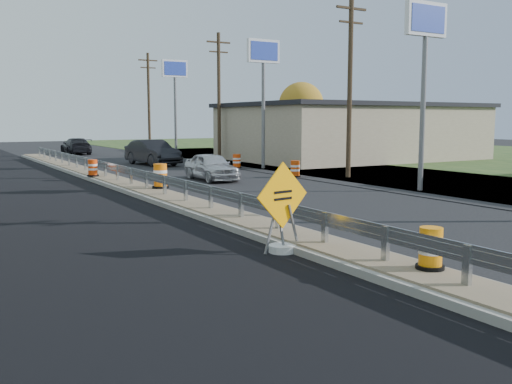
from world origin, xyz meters
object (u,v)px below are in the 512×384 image
barrel_median_far (93,168)px  car_dark_mid (153,152)px  barrel_median_mid (160,176)px  barrel_shoulder_far (142,151)px  car_dark_far (76,146)px  barrel_median_near (431,249)px  barrel_shoulder_near (295,169)px  barrel_shoulder_mid (237,162)px  car_silver (211,166)px  caution_sign (282,230)px

barrel_median_far → car_dark_mid: 10.19m
barrel_median_mid → barrel_shoulder_far: bearing=72.3°
barrel_median_mid → car_dark_far: car_dark_far is taller
barrel_median_near → barrel_median_mid: barrel_median_mid is taller
barrel_median_mid → barrel_shoulder_near: (8.65, 2.74, -0.29)m
barrel_shoulder_mid → car_dark_far: car_dark_far is taller
barrel_median_far → car_dark_far: size_ratio=0.17×
barrel_shoulder_far → car_dark_far: size_ratio=0.16×
barrel_median_mid → car_silver: bearing=41.6°
caution_sign → barrel_median_far: caution_sign is taller
barrel_median_mid → barrel_shoulder_mid: 12.65m
barrel_median_near → car_dark_far: car_dark_far is taller
barrel_shoulder_mid → car_silver: size_ratio=0.22×
barrel_median_near → barrel_shoulder_near: (8.93, 17.53, -0.19)m
car_dark_far → caution_sign: bearing=85.1°
caution_sign → barrel_shoulder_far: bearing=65.8°
barrel_shoulder_mid → car_dark_far: size_ratio=0.18×
caution_sign → car_dark_mid: caution_sign is taller
caution_sign → car_silver: bearing=60.0°
car_dark_mid → caution_sign: bearing=-111.2°
barrel_median_far → barrel_shoulder_mid: bearing=16.0°
barrel_median_mid → caution_sign: bearing=-97.2°
barrel_median_far → barrel_shoulder_near: bearing=-20.8°
barrel_shoulder_mid → caution_sign: bearing=-116.1°
barrel_median_near → barrel_shoulder_near: bearing=63.0°
car_dark_far → barrel_shoulder_mid: bearing=106.4°
barrel_median_mid → car_silver: 5.57m
barrel_median_mid → barrel_shoulder_near: size_ratio=1.14×
barrel_shoulder_far → car_silver: 21.49m
barrel_median_far → car_dark_mid: size_ratio=0.16×
barrel_median_mid → barrel_median_far: barrel_median_mid is taller
car_dark_far → barrel_shoulder_near: bearing=103.0°
barrel_median_near → car_dark_far: size_ratio=0.16×
barrel_shoulder_mid → car_dark_far: bearing=104.4°
barrel_median_mid → barrel_median_far: size_ratio=1.21×
caution_sign → barrel_median_near: size_ratio=2.62×
barrel_median_near → barrel_shoulder_near: barrel_median_near is taller
barrel_shoulder_mid → car_dark_far: 20.83m
barrel_shoulder_mid → car_silver: 7.12m
car_dark_far → barrel_median_near: bearing=87.1°
barrel_shoulder_mid → barrel_shoulder_far: barrel_shoulder_mid is taller
barrel_shoulder_far → barrel_median_near: bearing=-101.7°
barrel_median_near → car_dark_mid: 29.82m
barrel_shoulder_near → barrel_median_far: bearing=159.2°
barrel_median_mid → car_dark_far: bearing=83.3°
barrel_shoulder_far → car_dark_far: car_dark_far is taller
caution_sign → barrel_shoulder_far: (9.38, 36.28, -0.16)m
barrel_shoulder_near → car_silver: car_silver is taller
barrel_shoulder_near → car_dark_mid: size_ratio=0.17×
barrel_median_near → barrel_median_far: 21.24m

